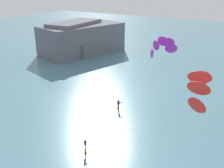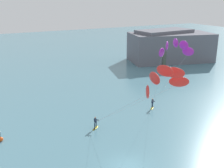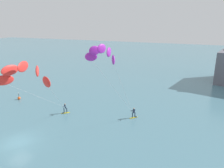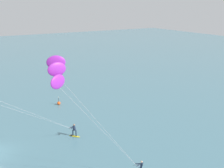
% 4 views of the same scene
% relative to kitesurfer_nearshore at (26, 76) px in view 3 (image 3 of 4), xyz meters
% --- Properties ---
extents(ground_plane, '(240.00, 240.00, 0.00)m').
position_rel_kitesurfer_nearshore_xyz_m(ground_plane, '(-3.20, 0.76, -9.11)').
color(ground_plane, slate).
extents(kitesurfer_nearshore, '(6.49, 12.93, 10.77)m').
position_rel_kitesurfer_nearshore_xyz_m(kitesurfer_nearshore, '(0.00, 0.00, 0.00)').
color(kitesurfer_nearshore, yellow).
rests_on(kitesurfer_nearshore, ground).
extents(kitesurfer_mid_water, '(5.26, 8.99, 12.14)m').
position_rel_kitesurfer_nearshore_xyz_m(kitesurfer_mid_water, '(6.38, 5.94, 1.40)').
color(kitesurfer_mid_water, yellow).
rests_on(kitesurfer_mid_water, ground).
extents(marker_buoy, '(0.56, 0.56, 1.38)m').
position_rel_kitesurfer_nearshore_xyz_m(marker_buoy, '(-14.14, 12.66, -8.82)').
color(marker_buoy, '#EA5119').
rests_on(marker_buoy, ground).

